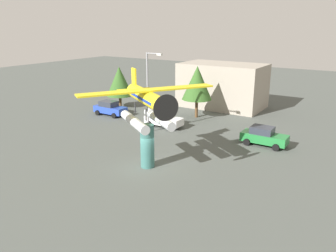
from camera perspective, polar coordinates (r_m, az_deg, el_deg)
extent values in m
plane|color=#4C514C|center=(27.04, -3.46, -6.86)|extent=(140.00, 140.00, 0.00)
cylinder|color=#386B66|center=(26.39, -3.53, -3.40)|extent=(1.10, 1.10, 3.48)
cylinder|color=silver|center=(25.42, -5.72, 0.71)|extent=(4.40, 3.21, 0.70)
cylinder|color=#333338|center=(24.27, -3.75, 1.94)|extent=(0.14, 0.14, 0.90)
cylinder|color=#333338|center=(26.47, -5.58, 3.16)|extent=(0.14, 0.14, 0.90)
cylinder|color=silver|center=(26.09, -1.56, 1.21)|extent=(4.40, 3.21, 0.70)
cylinder|color=#333338|center=(24.63, -1.57, 2.19)|extent=(0.14, 0.14, 0.90)
cylinder|color=#333338|center=(26.79, -3.55, 3.37)|extent=(0.14, 0.14, 0.90)
cylinder|color=yellow|center=(25.30, -3.69, 4.89)|extent=(5.79, 4.31, 1.10)
cube|color=#193399|center=(25.12, -3.53, 4.80)|extent=(4.26, 3.33, 0.20)
cone|color=#262628|center=(22.36, -0.75, 3.32)|extent=(1.07, 1.12, 0.88)
cylinder|color=black|center=(22.01, -0.34, 3.09)|extent=(1.02, 1.53, 1.80)
cube|color=yellow|center=(24.82, -3.39, 6.09)|extent=(6.61, 9.31, 0.12)
cube|color=yellow|center=(27.88, -5.73, 6.17)|extent=(2.12, 2.73, 0.10)
cube|color=yellow|center=(27.69, -5.79, 8.40)|extent=(0.82, 0.59, 1.30)
cube|color=#2847B7|center=(42.39, -9.74, 2.78)|extent=(4.20, 1.70, 0.80)
cube|color=#2D333D|center=(42.38, -10.04, 3.77)|extent=(2.00, 1.56, 0.64)
cylinder|color=black|center=(40.96, -9.16, 1.74)|extent=(0.64, 0.22, 0.64)
cylinder|color=black|center=(42.27, -7.54, 2.28)|extent=(0.64, 0.22, 0.64)
cylinder|color=black|center=(42.76, -11.87, 2.23)|extent=(0.64, 0.22, 0.64)
cylinder|color=black|center=(44.01, -10.24, 2.74)|extent=(0.64, 0.22, 0.64)
cube|color=white|center=(36.99, -0.70, 0.95)|extent=(4.20, 1.70, 0.80)
cube|color=#2D333D|center=(36.93, -1.03, 2.08)|extent=(2.00, 1.56, 0.64)
cylinder|color=black|center=(35.67, 0.31, -0.32)|extent=(0.64, 0.22, 0.64)
cylinder|color=black|center=(37.14, 1.80, 0.37)|extent=(0.64, 0.22, 0.64)
cylinder|color=black|center=(37.13, -3.21, 0.34)|extent=(0.64, 0.22, 0.64)
cylinder|color=black|center=(38.54, -1.64, 0.99)|extent=(0.64, 0.22, 0.64)
cube|color=#237A38|center=(32.59, 16.00, -1.95)|extent=(4.20, 1.70, 0.80)
cube|color=#2D333D|center=(32.43, 15.68, -0.67)|extent=(2.00, 1.56, 0.64)
cylinder|color=black|center=(31.56, 17.79, -3.50)|extent=(0.64, 0.22, 0.64)
cylinder|color=black|center=(33.22, 18.63, -2.56)|extent=(0.64, 0.22, 0.64)
cylinder|color=black|center=(32.28, 13.19, -2.66)|extent=(0.64, 0.22, 0.64)
cylinder|color=black|center=(33.90, 14.23, -1.79)|extent=(0.64, 0.22, 0.64)
cylinder|color=gray|center=(34.34, -3.48, 5.52)|extent=(0.18, 0.18, 8.25)
cylinder|color=gray|center=(33.32, -2.46, 12.17)|extent=(1.60, 0.12, 0.12)
cube|color=silver|center=(32.93, -1.44, 12.04)|extent=(0.50, 0.28, 0.20)
cube|color=#9E9384|center=(46.37, 9.19, 6.80)|extent=(10.98, 6.50, 5.85)
cylinder|color=brown|center=(46.33, -8.08, 4.16)|extent=(0.36, 0.36, 1.60)
cone|color=#335B23|center=(45.81, -8.22, 7.52)|extent=(3.51, 3.51, 3.90)
cylinder|color=brown|center=(40.88, 4.85, 3.02)|extent=(0.36, 0.36, 2.24)
cone|color=#335B23|center=(40.26, 4.96, 7.31)|extent=(3.57, 3.57, 3.96)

